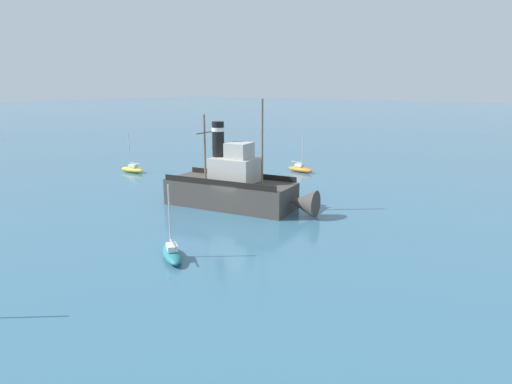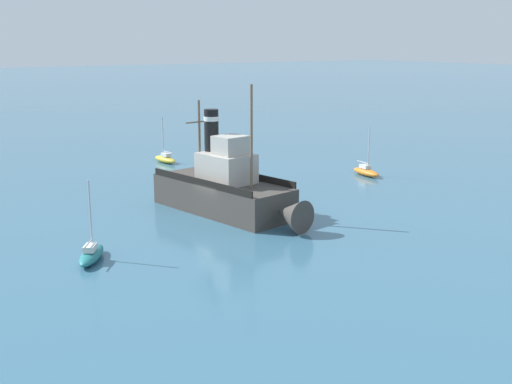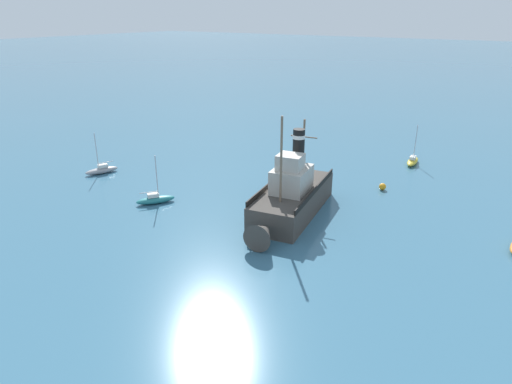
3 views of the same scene
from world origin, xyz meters
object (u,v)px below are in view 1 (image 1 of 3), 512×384
object	(u,v)px
sailboat_teal	(172,253)
sailboat_orange	(300,169)
old_tugboat	(236,188)
mooring_buoy	(190,180)
sailboat_yellow	(132,169)

from	to	relation	value
sailboat_teal	sailboat_orange	xyz separation A→B (m)	(-31.01, -9.58, 0.00)
old_tugboat	mooring_buoy	world-z (taller)	old_tugboat
sailboat_teal	sailboat_yellow	distance (m)	31.98
sailboat_orange	old_tugboat	bearing A→B (deg)	13.88
sailboat_teal	sailboat_orange	size ratio (longest dim) A/B	1.00
sailboat_orange	sailboat_yellow	xyz separation A→B (m)	(13.43, -17.14, 0.00)
sailboat_orange	mooring_buoy	xyz separation A→B (m)	(13.53, -6.47, -0.06)
sailboat_teal	sailboat_yellow	world-z (taller)	same
sailboat_teal	sailboat_yellow	xyz separation A→B (m)	(-17.58, -26.72, 0.00)
old_tugboat	sailboat_teal	distance (m)	13.54
old_tugboat	sailboat_yellow	size ratio (longest dim) A/B	3.01
old_tugboat	sailboat_teal	bearing A→B (deg)	21.81
sailboat_orange	mooring_buoy	world-z (taller)	sailboat_orange
sailboat_teal	sailboat_orange	world-z (taller)	same
sailboat_orange	sailboat_yellow	world-z (taller)	same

